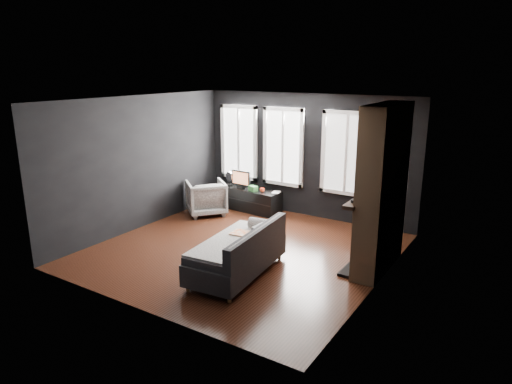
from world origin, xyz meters
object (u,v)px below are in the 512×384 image
Objects in this scene: book at (273,188)px; mantel_vase at (376,183)px; armchair at (206,196)px; monitor at (241,178)px; mug at (262,190)px; sofa at (237,250)px; media_console at (250,200)px.

mantel_vase reaches higher than book.
monitor reaches higher than armchair.
mantel_vase is (2.88, -0.97, 0.75)m from mug.
sofa is at bearing 87.66° from armchair.
sofa is 17.15× the size of mug.
sofa reaches higher than media_console.
media_console is 13.31× the size of mug.
mug is 3.13m from mantel_vase.
media_console is 0.70m from book.
book is (-1.08, 2.96, 0.21)m from sofa.
monitor reaches higher than book.
armchair reaches higher than sofa.
monitor is at bearing 173.85° from mug.
sofa is 2.63m from mantel_vase.
mantel_vase is at bearing -21.82° from book.
monitor reaches higher than mug.
sofa is 9.85× the size of mantel_vase.
monitor is at bearing 163.46° from mantel_vase.
armchair is (-2.37, 2.19, 0.01)m from sofa.
mantel_vase is at bearing -18.65° from mug.
armchair is 1.52m from book.
sofa reaches higher than mug.
mantel_vase reaches higher than media_console.
book is at bearing 22.89° from mug.
armchair reaches higher than mug.
mantel_vase is (3.50, -1.04, 0.58)m from monitor.
mug is at bearing 162.58° from armchair.
media_console is 0.49m from mug.
sofa is 8.80× the size of book.
armchair is 1.28m from mug.
monitor is (0.45, 0.74, 0.32)m from armchair.
mug is (1.07, 0.68, 0.15)m from armchair.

